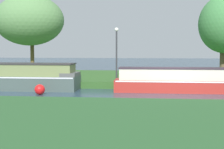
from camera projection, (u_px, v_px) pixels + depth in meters
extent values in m
plane|color=#2A3F51|center=(174.00, 95.00, 16.97)|extent=(120.00, 120.00, 0.00)
cube|color=#305A25|center=(167.00, 78.00, 23.89)|extent=(72.00, 10.00, 0.40)
cube|color=#28532A|center=(201.00, 139.00, 8.03)|extent=(72.00, 10.00, 0.40)
cube|color=#42524D|center=(26.00, 83.00, 19.02)|extent=(6.00, 1.89, 0.79)
cube|color=white|center=(25.00, 76.00, 18.99)|extent=(5.88, 1.92, 0.07)
cube|color=olive|center=(33.00, 70.00, 18.91)|extent=(4.51, 1.44, 0.65)
cube|color=#302D2E|center=(33.00, 64.00, 18.88)|extent=(4.61, 1.51, 0.06)
cube|color=#535453|center=(70.00, 74.00, 18.70)|extent=(0.83, 1.59, 0.20)
cube|color=#AE2B23|center=(204.00, 86.00, 17.95)|extent=(9.47, 1.55, 0.65)
cube|color=white|center=(204.00, 81.00, 17.92)|extent=(9.29, 1.58, 0.07)
cube|color=beige|center=(188.00, 74.00, 17.99)|extent=(7.26, 1.18, 0.60)
cube|color=#352833|center=(188.00, 68.00, 17.96)|extent=(7.36, 1.24, 0.06)
cylinder|color=brown|center=(32.00, 53.00, 26.95)|extent=(0.30, 0.30, 3.01)
ellipsoid|color=#58854D|center=(29.00, 20.00, 26.19)|extent=(5.42, 4.79, 3.92)
cylinder|color=brown|center=(223.00, 57.00, 24.58)|extent=(0.42, 0.42, 2.50)
cylinder|color=#333338|center=(117.00, 56.00, 20.78)|extent=(0.10, 0.10, 2.96)
sphere|color=white|center=(117.00, 30.00, 20.66)|extent=(0.24, 0.24, 0.24)
cylinder|color=#503731|center=(157.00, 74.00, 19.53)|extent=(0.19, 0.19, 0.84)
sphere|color=red|center=(40.00, 90.00, 16.97)|extent=(0.52, 0.52, 0.52)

